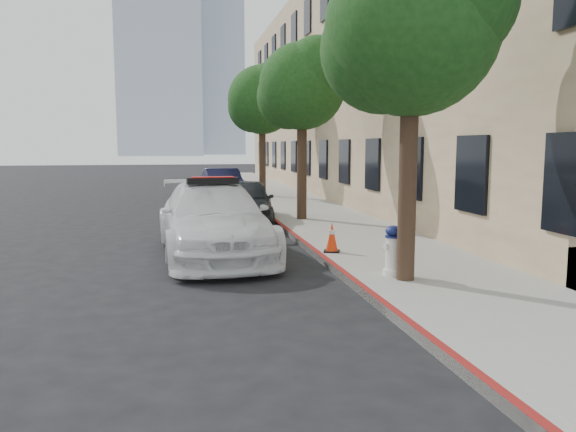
% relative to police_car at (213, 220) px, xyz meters
% --- Properties ---
extents(ground, '(120.00, 120.00, 0.00)m').
position_rel_police_car_xyz_m(ground, '(0.08, -1.44, -0.79)').
color(ground, black).
rests_on(ground, ground).
extents(sidewalk, '(3.20, 50.00, 0.15)m').
position_rel_police_car_xyz_m(sidewalk, '(3.68, 8.56, -0.72)').
color(sidewalk, gray).
rests_on(sidewalk, ground).
extents(curb_strip, '(0.12, 50.00, 0.15)m').
position_rel_police_car_xyz_m(curb_strip, '(2.14, 8.56, -0.72)').
color(curb_strip, maroon).
rests_on(curb_strip, ground).
extents(building, '(8.00, 36.00, 10.00)m').
position_rel_police_car_xyz_m(building, '(9.28, 13.56, 4.21)').
color(building, tan).
rests_on(building, ground).
extents(tower_left, '(18.00, 14.00, 60.00)m').
position_rel_police_car_xyz_m(tower_left, '(-3.92, 118.56, 29.21)').
color(tower_left, '#9EA8B7').
rests_on(tower_left, ground).
extents(tower_right, '(14.00, 14.00, 44.00)m').
position_rel_police_car_xyz_m(tower_right, '(9.08, 133.56, 21.21)').
color(tower_right, '#9EA8B7').
rests_on(tower_right, ground).
extents(tree_near, '(2.92, 2.82, 5.62)m').
position_rel_police_car_xyz_m(tree_near, '(3.01, -3.45, 3.48)').
color(tree_near, black).
rests_on(tree_near, sidewalk).
extents(tree_mid, '(2.77, 2.64, 5.43)m').
position_rel_police_car_xyz_m(tree_mid, '(3.01, 4.55, 3.37)').
color(tree_mid, black).
rests_on(tree_mid, sidewalk).
extents(tree_far, '(3.10, 3.00, 5.81)m').
position_rel_police_car_xyz_m(tree_far, '(3.01, 12.55, 3.60)').
color(tree_far, black).
rests_on(tree_far, sidewalk).
extents(police_car, '(2.53, 5.55, 1.73)m').
position_rel_police_car_xyz_m(police_car, '(0.00, 0.00, 0.00)').
color(police_car, white).
rests_on(police_car, ground).
extents(parked_car_mid, '(2.15, 4.24, 1.38)m').
position_rel_police_car_xyz_m(parked_car_mid, '(1.28, 4.70, -0.10)').
color(parked_car_mid, '#212429').
rests_on(parked_car_mid, ground).
extents(parked_car_far, '(1.76, 4.25, 1.37)m').
position_rel_police_car_xyz_m(parked_car_far, '(1.21, 12.66, -0.11)').
color(parked_car_far, '#141532').
rests_on(parked_car_far, ground).
extents(fire_hydrant, '(0.37, 0.34, 0.87)m').
position_rel_police_car_xyz_m(fire_hydrant, '(2.89, -3.10, -0.21)').
color(fire_hydrant, white).
rests_on(fire_hydrant, sidewalk).
extents(traffic_cone, '(0.42, 0.42, 0.63)m').
position_rel_police_car_xyz_m(traffic_cone, '(2.43, -0.83, -0.33)').
color(traffic_cone, black).
rests_on(traffic_cone, sidewalk).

